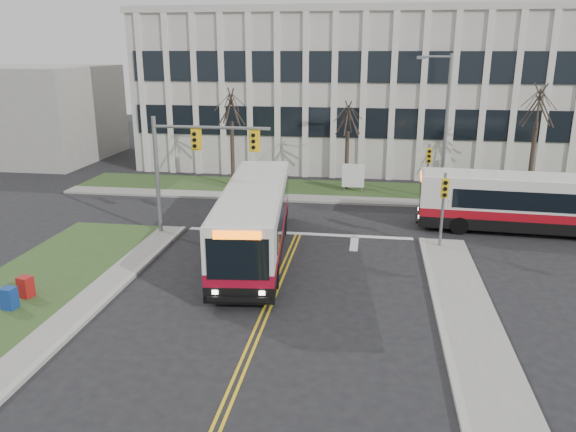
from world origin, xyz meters
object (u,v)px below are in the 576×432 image
at_px(streetlight, 444,120).
at_px(newspaper_box_blue, 9,300).
at_px(directory_sign, 353,176).
at_px(newspaper_box_red, 26,288).
at_px(bus_main, 255,221).
at_px(bus_cross, 530,205).

distance_m(streetlight, newspaper_box_blue, 26.10).
height_order(directory_sign, newspaper_box_red, directory_sign).
bearing_deg(newspaper_box_blue, streetlight, 53.91).
height_order(bus_main, newspaper_box_red, bus_main).
bearing_deg(directory_sign, bus_main, -108.13).
height_order(streetlight, bus_cross, streetlight).
distance_m(directory_sign, bus_cross, 12.00).
bearing_deg(newspaper_box_red, directory_sign, 72.77).
xyz_separation_m(bus_cross, newspaper_box_red, (-21.60, -11.82, -1.05)).
relative_size(directory_sign, bus_main, 0.16).
distance_m(bus_cross, newspaper_box_blue, 25.17).
bearing_deg(streetlight, bus_main, -130.37).
relative_size(bus_main, bus_cross, 1.08).
xyz_separation_m(bus_main, newspaper_box_red, (-7.84, -6.30, -1.17)).
bearing_deg(bus_main, bus_cross, 15.61).
distance_m(directory_sign, bus_main, 13.37).
bearing_deg(newspaper_box_blue, newspaper_box_red, 96.99).
xyz_separation_m(bus_main, newspaper_box_blue, (-7.84, -7.35, -1.17)).
bearing_deg(bus_main, newspaper_box_blue, -143.08).
distance_m(streetlight, directory_sign, 6.96).
bearing_deg(newspaper_box_red, bus_main, 53.84).
bearing_deg(bus_cross, newspaper_box_red, -58.08).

